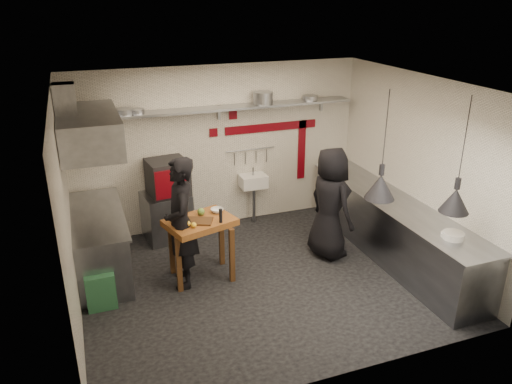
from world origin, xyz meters
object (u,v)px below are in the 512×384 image
object	(u,v)px
green_bin	(101,288)
prep_table	(201,249)
combi_oven	(168,177)
chef_right	(330,203)
chef_left	(181,223)
oven_stand	(167,216)

from	to	relation	value
green_bin	prep_table	size ratio (longest dim) A/B	0.54
combi_oven	prep_table	xyz separation A→B (m)	(0.17, -1.40, -0.63)
combi_oven	prep_table	world-z (taller)	combi_oven
combi_oven	chef_right	distance (m)	2.64
green_bin	chef_right	distance (m)	3.53
green_bin	chef_left	xyz separation A→B (m)	(1.15, 0.15, 0.69)
chef_left	chef_right	bearing A→B (deg)	97.93
prep_table	oven_stand	bearing A→B (deg)	82.65
oven_stand	chef_left	distance (m)	1.59
combi_oven	green_bin	distance (m)	2.21
chef_left	oven_stand	bearing A→B (deg)	-175.08
combi_oven	green_bin	bearing A→B (deg)	-135.34
prep_table	chef_left	world-z (taller)	chef_left
chef_right	chef_left	bearing A→B (deg)	79.09
green_bin	chef_left	size ratio (longest dim) A/B	0.27
prep_table	chef_right	xyz separation A→B (m)	(2.04, -0.03, 0.42)
chef_left	chef_right	xyz separation A→B (m)	(2.32, 0.04, -0.06)
oven_stand	chef_left	xyz separation A→B (m)	(-0.05, -1.50, 0.54)
combi_oven	chef_left	bearing A→B (deg)	-101.64
prep_table	chef_left	distance (m)	0.56
prep_table	chef_left	bearing A→B (deg)	177.44
green_bin	chef_right	xyz separation A→B (m)	(3.47, 0.19, 0.63)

